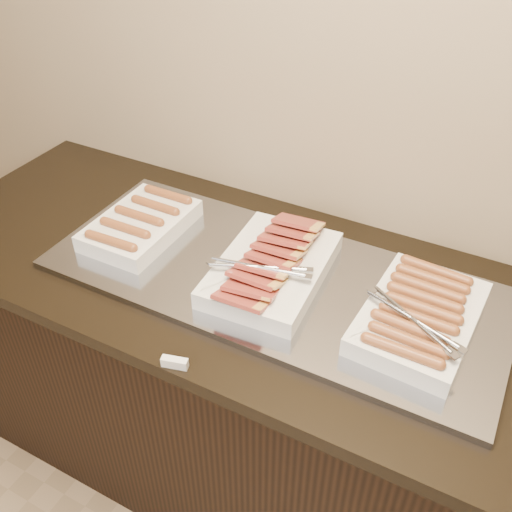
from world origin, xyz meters
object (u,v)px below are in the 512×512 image
at_px(counter, 262,388).
at_px(dish_right, 419,316).
at_px(warming_tray, 272,279).
at_px(dish_left, 141,224).
at_px(dish_center, 271,267).

height_order(counter, dish_right, dish_right).
distance_m(warming_tray, dish_left, 0.42).
xyz_separation_m(warming_tray, dish_right, (0.38, -0.00, 0.04)).
bearing_deg(counter, dish_left, -180.00).
xyz_separation_m(counter, dish_left, (-0.39, -0.00, 0.50)).
distance_m(counter, dish_left, 0.63).
relative_size(dish_center, dish_right, 1.10).
height_order(warming_tray, dish_center, dish_center).
relative_size(dish_left, dish_center, 0.78).
distance_m(counter, dish_right, 0.65).
distance_m(warming_tray, dish_right, 0.39).
bearing_deg(warming_tray, counter, 180.00).
bearing_deg(dish_left, dish_right, -0.59).
bearing_deg(dish_center, counter, 168.33).
bearing_deg(dish_right, dish_center, -176.96).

